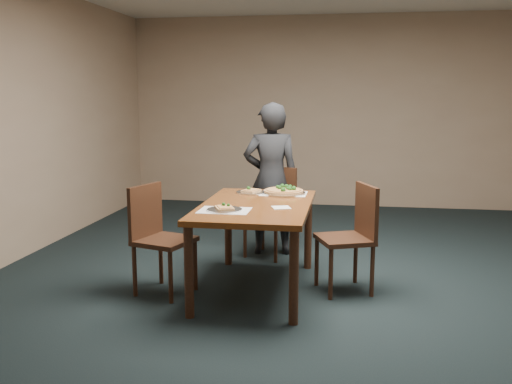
% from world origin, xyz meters
% --- Properties ---
extents(ground, '(8.00, 8.00, 0.00)m').
position_xyz_m(ground, '(0.00, 0.00, 0.00)').
color(ground, black).
rests_on(ground, ground).
extents(room_shell, '(8.00, 8.00, 8.00)m').
position_xyz_m(room_shell, '(0.00, 0.00, 1.74)').
color(room_shell, tan).
rests_on(room_shell, ground).
extents(dining_table, '(0.90, 1.50, 0.75)m').
position_xyz_m(dining_table, '(-0.48, 0.04, 0.66)').
color(dining_table, '#603013').
rests_on(dining_table, ground).
extents(chair_far, '(0.55, 0.55, 0.91)m').
position_xyz_m(chair_far, '(-0.49, 1.17, 0.52)').
color(chair_far, black).
rests_on(chair_far, ground).
extents(chair_left, '(0.53, 0.53, 0.91)m').
position_xyz_m(chair_left, '(-1.29, -0.14, 0.52)').
color(chair_left, black).
rests_on(chair_left, ground).
extents(chair_right, '(0.55, 0.55, 0.91)m').
position_xyz_m(chair_right, '(0.33, 0.16, 0.52)').
color(chair_right, black).
rests_on(chair_right, ground).
extents(diner, '(0.63, 0.47, 1.58)m').
position_xyz_m(diner, '(-0.51, 1.21, 0.79)').
color(diner, black).
rests_on(diner, ground).
extents(placemat_main, '(0.42, 0.32, 0.00)m').
position_xyz_m(placemat_main, '(-0.31, 0.57, 0.75)').
color(placemat_main, white).
rests_on(placemat_main, dining_table).
extents(placemat_near, '(0.40, 0.30, 0.00)m').
position_xyz_m(placemat_near, '(-0.68, -0.28, 0.75)').
color(placemat_near, white).
rests_on(placemat_near, dining_table).
extents(pizza_pan, '(0.40, 0.40, 0.07)m').
position_xyz_m(pizza_pan, '(-0.31, 0.57, 0.77)').
color(pizza_pan, silver).
rests_on(pizza_pan, dining_table).
extents(slice_plate_near, '(0.28, 0.28, 0.06)m').
position_xyz_m(slice_plate_near, '(-0.68, -0.27, 0.76)').
color(slice_plate_near, silver).
rests_on(slice_plate_near, dining_table).
extents(slice_plate_far, '(0.28, 0.28, 0.06)m').
position_xyz_m(slice_plate_far, '(-0.61, 0.57, 0.76)').
color(slice_plate_far, silver).
rests_on(slice_plate_far, dining_table).
extents(napkin, '(0.18, 0.18, 0.01)m').
position_xyz_m(napkin, '(-0.25, -0.10, 0.75)').
color(napkin, white).
rests_on(napkin, dining_table).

